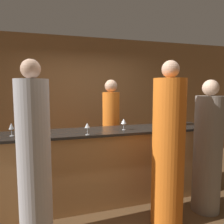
% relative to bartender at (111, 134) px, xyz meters
% --- Properties ---
extents(ground_plane, '(14.00, 14.00, 0.00)m').
position_rel_bartender_xyz_m(ground_plane, '(-0.26, -0.67, -0.87)').
color(ground_plane, brown).
extents(back_wall, '(8.00, 0.06, 2.80)m').
position_rel_bartender_xyz_m(back_wall, '(-0.26, 1.17, 0.53)').
color(back_wall, brown).
rests_on(back_wall, ground_plane).
extents(bar_counter, '(3.28, 0.63, 1.08)m').
position_rel_bartender_xyz_m(bar_counter, '(-0.26, -0.67, -0.33)').
color(bar_counter, '#B27F4C').
rests_on(bar_counter, ground_plane).
extents(bartender, '(0.30, 0.30, 1.84)m').
position_rel_bartender_xyz_m(bartender, '(0.00, 0.00, 0.00)').
color(bartender, orange).
rests_on(bartender, ground_plane).
extents(guest_0, '(0.39, 0.39, 2.01)m').
position_rel_bartender_xyz_m(guest_0, '(0.30, -1.42, 0.06)').
color(guest_0, orange).
rests_on(guest_0, ground_plane).
extents(guest_1, '(0.37, 0.37, 1.80)m').
position_rel_bartender_xyz_m(guest_1, '(0.97, -1.32, -0.04)').
color(guest_1, gray).
rests_on(guest_1, ground_plane).
extents(guest_2, '(0.34, 0.34, 1.98)m').
position_rel_bartender_xyz_m(guest_2, '(-1.24, -1.35, 0.06)').
color(guest_2, '#B2B2B7').
rests_on(guest_2, ground_plane).
extents(wine_bottle_0, '(0.07, 0.07, 0.27)m').
position_rel_bartender_xyz_m(wine_bottle_0, '(0.63, -0.82, 0.32)').
color(wine_bottle_0, black).
rests_on(wine_bottle_0, bar_counter).
extents(wine_bottle_1, '(0.08, 0.08, 0.30)m').
position_rel_bartender_xyz_m(wine_bottle_1, '(-1.44, -0.52, 0.32)').
color(wine_bottle_1, '#19381E').
rests_on(wine_bottle_1, bar_counter).
extents(ice_bucket, '(0.17, 0.17, 0.21)m').
position_rel_bartender_xyz_m(ice_bucket, '(1.03, -0.58, 0.31)').
color(ice_bucket, '#9E9993').
rests_on(ice_bucket, bar_counter).
extents(wine_glass_0, '(0.08, 0.08, 0.17)m').
position_rel_bartender_xyz_m(wine_glass_0, '(-0.03, -0.74, 0.34)').
color(wine_glass_0, silver).
rests_on(wine_glass_0, bar_counter).
extents(wine_glass_1, '(0.07, 0.07, 0.16)m').
position_rel_bartender_xyz_m(wine_glass_1, '(-0.60, -0.92, 0.33)').
color(wine_glass_1, silver).
rests_on(wine_glass_1, bar_counter).
extents(wine_glass_2, '(0.06, 0.06, 0.17)m').
position_rel_bartender_xyz_m(wine_glass_2, '(-1.54, -0.71, 0.33)').
color(wine_glass_2, silver).
rests_on(wine_glass_2, bar_counter).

